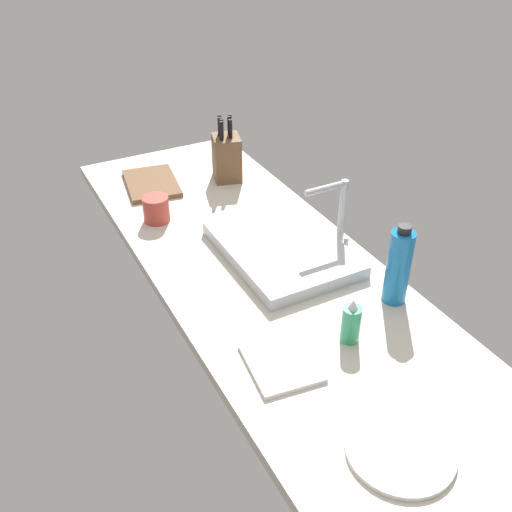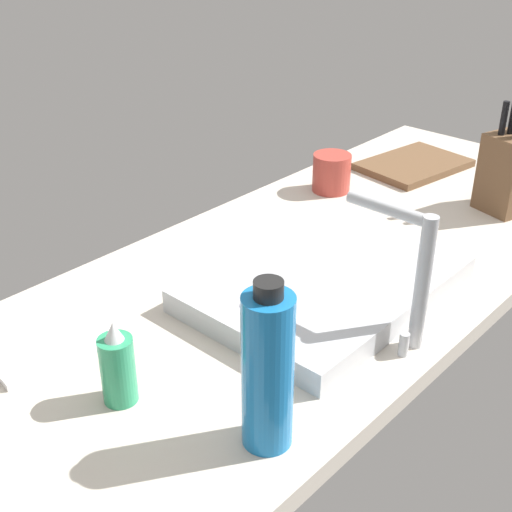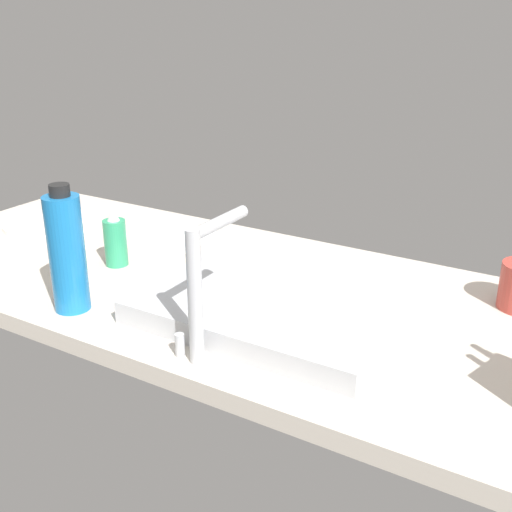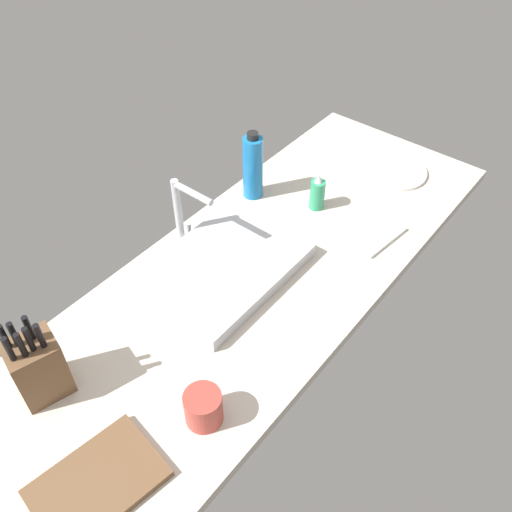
{
  "view_description": "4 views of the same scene",
  "coord_description": "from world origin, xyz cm",
  "px_view_note": "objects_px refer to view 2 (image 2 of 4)",
  "views": [
    {
      "loc": [
        129.76,
        -70.57,
        106.59
      ],
      "look_at": [
        3.99,
        -4.34,
        10.35
      ],
      "focal_mm": 40.76,
      "sensor_mm": 36.0,
      "label": 1
    },
    {
      "loc": [
        84.42,
        69.62,
        68.72
      ],
      "look_at": [
        3.9,
        -3.56,
        9.32
      ],
      "focal_mm": 48.1,
      "sensor_mm": 36.0,
      "label": 2
    },
    {
      "loc": [
        -53.15,
        99.59,
        57.42
      ],
      "look_at": [
        4.43,
        3.9,
        13.03
      ],
      "focal_mm": 44.23,
      "sensor_mm": 36.0,
      "label": 3
    },
    {
      "loc": [
        -85.81,
        -71.3,
        123.17
      ],
      "look_at": [
        4.27,
        0.56,
        10.22
      ],
      "focal_mm": 39.18,
      "sensor_mm": 36.0,
      "label": 4
    }
  ],
  "objects_px": {
    "sink_basin": "(325,284)",
    "cutting_board": "(414,165)",
    "soap_bottle": "(118,367)",
    "dish_towel": "(43,340)",
    "faucet": "(412,266)",
    "knife_block": "(512,170)",
    "water_bottle": "(268,371)",
    "coffee_mug": "(332,173)"
  },
  "relations": [
    {
      "from": "coffee_mug",
      "to": "water_bottle",
      "type": "bearing_deg",
      "value": 31.15
    },
    {
      "from": "water_bottle",
      "to": "dish_towel",
      "type": "xyz_separation_m",
      "value": [
        0.08,
        -0.41,
        -0.11
      ]
    },
    {
      "from": "cutting_board",
      "to": "dish_towel",
      "type": "bearing_deg",
      "value": -2.09
    },
    {
      "from": "soap_bottle",
      "to": "faucet",
      "type": "bearing_deg",
      "value": 150.66
    },
    {
      "from": "soap_bottle",
      "to": "water_bottle",
      "type": "xyz_separation_m",
      "value": [
        -0.08,
        0.21,
        0.06
      ]
    },
    {
      "from": "soap_bottle",
      "to": "coffee_mug",
      "type": "distance_m",
      "value": 0.85
    },
    {
      "from": "water_bottle",
      "to": "dish_towel",
      "type": "bearing_deg",
      "value": -79.18
    },
    {
      "from": "knife_block",
      "to": "soap_bottle",
      "type": "distance_m",
      "value": 1.0
    },
    {
      "from": "water_bottle",
      "to": "coffee_mug",
      "type": "bearing_deg",
      "value": -148.85
    },
    {
      "from": "faucet",
      "to": "dish_towel",
      "type": "xyz_separation_m",
      "value": [
        0.39,
        -0.43,
        -0.13
      ]
    },
    {
      "from": "faucet",
      "to": "water_bottle",
      "type": "xyz_separation_m",
      "value": [
        0.32,
        -0.01,
        -0.02
      ]
    },
    {
      "from": "faucet",
      "to": "coffee_mug",
      "type": "distance_m",
      "value": 0.63
    },
    {
      "from": "knife_block",
      "to": "dish_towel",
      "type": "height_order",
      "value": "knife_block"
    },
    {
      "from": "faucet",
      "to": "cutting_board",
      "type": "relative_size",
      "value": 0.85
    },
    {
      "from": "sink_basin",
      "to": "dish_towel",
      "type": "distance_m",
      "value": 0.49
    },
    {
      "from": "knife_block",
      "to": "water_bottle",
      "type": "height_order",
      "value": "knife_block"
    },
    {
      "from": "cutting_board",
      "to": "water_bottle",
      "type": "relative_size",
      "value": 1.1
    },
    {
      "from": "soap_bottle",
      "to": "water_bottle",
      "type": "relative_size",
      "value": 0.54
    },
    {
      "from": "sink_basin",
      "to": "soap_bottle",
      "type": "bearing_deg",
      "value": -5.59
    },
    {
      "from": "knife_block",
      "to": "cutting_board",
      "type": "distance_m",
      "value": 0.31
    },
    {
      "from": "sink_basin",
      "to": "soap_bottle",
      "type": "xyz_separation_m",
      "value": [
        0.43,
        -0.04,
        0.04
      ]
    },
    {
      "from": "soap_bottle",
      "to": "dish_towel",
      "type": "height_order",
      "value": "soap_bottle"
    },
    {
      "from": "faucet",
      "to": "cutting_board",
      "type": "xyz_separation_m",
      "value": [
        -0.68,
        -0.39,
        -0.13
      ]
    },
    {
      "from": "coffee_mug",
      "to": "sink_basin",
      "type": "bearing_deg",
      "value": 35.5
    },
    {
      "from": "soap_bottle",
      "to": "dish_towel",
      "type": "xyz_separation_m",
      "value": [
        -0.0,
        -0.2,
        -0.05
      ]
    },
    {
      "from": "dish_towel",
      "to": "coffee_mug",
      "type": "relative_size",
      "value": 2.08
    },
    {
      "from": "cutting_board",
      "to": "coffee_mug",
      "type": "distance_m",
      "value": 0.27
    },
    {
      "from": "cutting_board",
      "to": "soap_bottle",
      "type": "xyz_separation_m",
      "value": [
        1.08,
        0.16,
        0.05
      ]
    },
    {
      "from": "sink_basin",
      "to": "coffee_mug",
      "type": "bearing_deg",
      "value": -144.5
    },
    {
      "from": "sink_basin",
      "to": "water_bottle",
      "type": "bearing_deg",
      "value": 25.76
    },
    {
      "from": "knife_block",
      "to": "water_bottle",
      "type": "relative_size",
      "value": 1.01
    },
    {
      "from": "water_bottle",
      "to": "dish_towel",
      "type": "height_order",
      "value": "water_bottle"
    },
    {
      "from": "sink_basin",
      "to": "faucet",
      "type": "xyz_separation_m",
      "value": [
        0.03,
        0.18,
        0.12
      ]
    },
    {
      "from": "coffee_mug",
      "to": "dish_towel",
      "type": "bearing_deg",
      "value": 2.27
    },
    {
      "from": "faucet",
      "to": "knife_block",
      "type": "relative_size",
      "value": 0.92
    },
    {
      "from": "knife_block",
      "to": "water_bottle",
      "type": "distance_m",
      "value": 0.92
    },
    {
      "from": "knife_block",
      "to": "cutting_board",
      "type": "xyz_separation_m",
      "value": [
        -0.08,
        -0.29,
        -0.08
      ]
    },
    {
      "from": "sink_basin",
      "to": "knife_block",
      "type": "bearing_deg",
      "value": 172.05
    },
    {
      "from": "sink_basin",
      "to": "cutting_board",
      "type": "xyz_separation_m",
      "value": [
        -0.65,
        -0.21,
        -0.01
      ]
    },
    {
      "from": "faucet",
      "to": "dish_towel",
      "type": "bearing_deg",
      "value": -47.14
    },
    {
      "from": "cutting_board",
      "to": "soap_bottle",
      "type": "distance_m",
      "value": 1.09
    },
    {
      "from": "cutting_board",
      "to": "water_bottle",
      "type": "bearing_deg",
      "value": 20.49
    }
  ]
}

